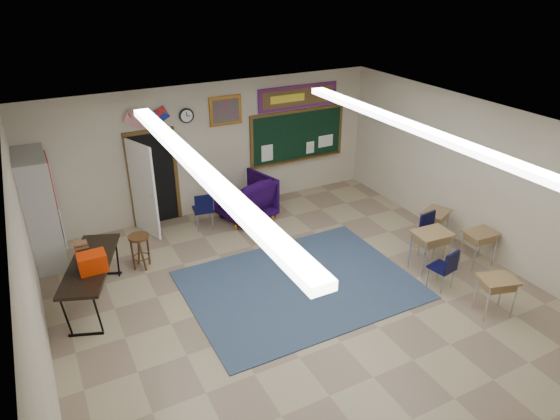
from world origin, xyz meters
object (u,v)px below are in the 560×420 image
wingback_armchair (246,198)px  student_desk_front_right (434,225)px  wooden_stool (140,251)px  student_desk_front_left (430,249)px  folding_table (94,281)px

wingback_armchair → student_desk_front_right: wingback_armchair is taller
wingback_armchair → wooden_stool: size_ratio=1.59×
student_desk_front_left → student_desk_front_right: (0.84, 0.78, -0.06)m
folding_table → wooden_stool: bearing=59.5°
wingback_armchair → student_desk_front_left: (2.16, -3.60, -0.04)m
student_desk_front_left → folding_table: bearing=166.1°
wooden_stool → student_desk_front_right: bearing=-18.2°
folding_table → wingback_armchair: bearing=46.6°
wingback_armchair → folding_table: size_ratio=0.53×
wingback_armchair → wooden_stool: wingback_armchair is taller
wingback_armchair → wooden_stool: bearing=4.7°
folding_table → wooden_stool: folding_table is taller
wingback_armchair → student_desk_front_right: bearing=121.2°
student_desk_front_right → folding_table: bearing=148.3°
student_desk_front_right → wooden_stool: student_desk_front_right is taller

